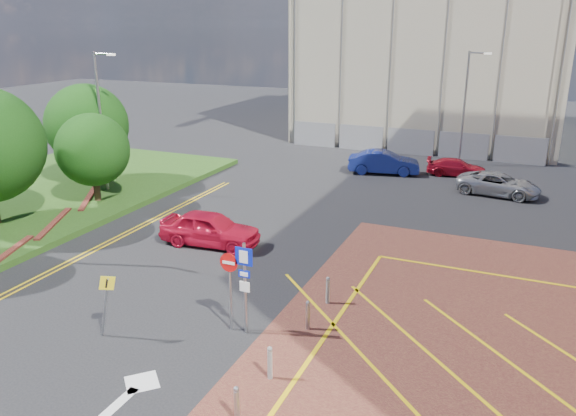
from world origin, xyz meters
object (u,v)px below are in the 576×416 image
Objects in this scene: car_red_left at (210,228)px; tree_c at (93,150)px; warning_sign at (106,298)px; car_silver_back at (498,184)px; car_blue_back at (384,162)px; lamp_left_far at (101,117)px; tree_d at (87,125)px; lamp_back at (466,104)px; car_red_back at (457,167)px; sign_cluster at (239,278)px.

tree_c is at bearing 68.70° from car_red_left.
warning_sign is 24.47m from car_silver_back.
lamp_left_far is at bearing 116.53° from car_blue_back.
lamp_left_far is 23.67m from car_silver_back.
tree_d is at bearing 59.90° from car_red_left.
car_blue_back is (16.07, 10.30, -3.08)m from tree_d.
tree_d is at bearing 154.32° from lamp_left_far.
car_red_back is at bearing -87.52° from lamp_back.
tree_d is 1.90× the size of sign_cluster.
lamp_back reaches higher than tree_d.
lamp_left_far reaches higher than car_blue_back.
car_red_back is at bearing 39.68° from tree_c.
car_blue_back is (-0.73, 22.31, -1.17)m from sign_cluster.
sign_cluster is 0.69× the size of car_red_left.
warning_sign is 0.48× the size of car_red_left.
tree_d reaches higher than warning_sign.
sign_cluster is at bearing -97.97° from lamp_back.
sign_cluster is 0.67× the size of car_blue_back.
car_silver_back is at bearing -119.13° from car_blue_back.
lamp_left_far is 1.67× the size of car_silver_back.
warning_sign is (-3.74, -2.02, -0.52)m from sign_cluster.
car_silver_back is (23.59, 8.04, -3.20)m from tree_d.
warning_sign is 8.48m from car_red_left.
car_red_left is 19.48m from car_red_back.
car_red_left reaches higher than car_red_back.
tree_c is at bearing 123.10° from car_blue_back.
car_red_back is 0.82× the size of car_silver_back.
car_red_back is at bearing 45.57° from car_silver_back.
warning_sign reaches higher than car_silver_back.
lamp_back is (17.58, 18.00, 1.17)m from tree_c.
car_red_back is (0.14, -3.30, -3.79)m from lamp_back.
warning_sign is at bearing -151.65° from sign_cluster.
lamp_back is 2.50× the size of sign_cluster.
car_red_back is (20.72, 11.70, -3.30)m from tree_d.
car_blue_back is (13.99, 11.30, -3.87)m from lamp_left_far.
tree_c is at bearing 132.35° from warning_sign.
car_silver_back is (6.79, 20.05, -1.29)m from sign_cluster.
tree_d reaches higher than car_blue_back.
tree_d is 13.52m from car_red_left.
tree_c is 1.53× the size of sign_cluster.
warning_sign is at bearing -104.53° from lamp_back.
lamp_back is at bearing 45.68° from tree_c.
car_silver_back is at bearing -66.63° from lamp_back.
lamp_left_far is at bearing 120.34° from car_silver_back.
lamp_left_far is 3.55× the size of warning_sign.
lamp_back is at bearing 36.09° from tree_d.
lamp_left_far reaches higher than tree_d.
sign_cluster reaches higher than warning_sign.
tree_c is at bearing -65.29° from lamp_left_far.
tree_c is 25.19m from lamp_back.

